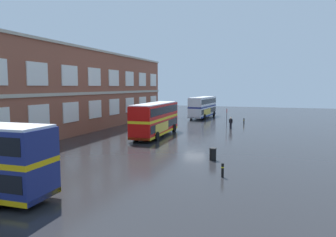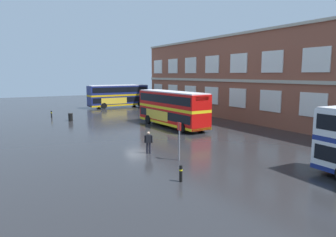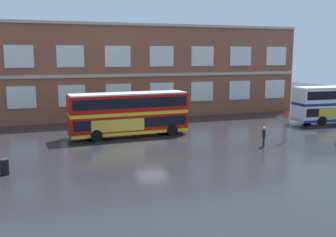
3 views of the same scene
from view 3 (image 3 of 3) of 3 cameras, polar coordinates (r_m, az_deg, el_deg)
name	(u,v)px [view 3 (image 3 of 3)]	position (r m, az deg, el deg)	size (l,w,h in m)	color
ground_plane	(145,142)	(34.38, -3.39, -3.39)	(120.00, 120.00, 0.00)	#232326
brick_terminal_building	(112,72)	(49.20, -8.27, 6.75)	(47.35, 8.19, 11.14)	brown
double_decker_middle	(129,113)	(36.44, -5.77, 0.75)	(11.09, 3.19, 4.07)	red
waiting_passenger	(264,136)	(33.16, 13.85, -2.47)	(0.41, 0.60, 1.70)	black
bus_stand_flag	(285,123)	(35.38, 16.77, -0.70)	(0.44, 0.10, 2.70)	slate
station_litter_bin	(4,167)	(26.99, -22.84, -6.54)	(0.60, 0.60, 1.03)	black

